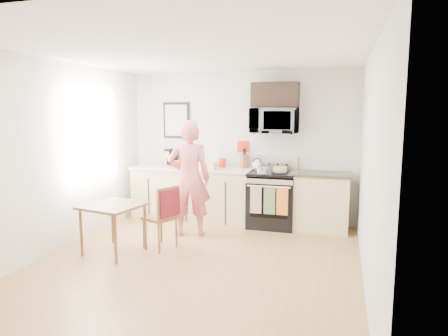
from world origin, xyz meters
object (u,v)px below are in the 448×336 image
(range, at_px, (272,201))
(person, at_px, (189,179))
(dining_table, at_px, (113,210))
(chair, at_px, (166,209))
(microwave, at_px, (274,121))
(cake, at_px, (280,170))

(range, xyz_separation_m, person, (-1.15, -0.84, 0.45))
(person, distance_m, dining_table, 1.28)
(person, relative_size, chair, 1.99)
(person, bearing_deg, microwave, -157.99)
(person, xyz_separation_m, dining_table, (-0.69, -1.03, -0.30))
(microwave, height_order, person, microwave)
(chair, xyz_separation_m, cake, (1.34, 1.49, 0.39))
(range, distance_m, cake, 0.55)
(microwave, bearing_deg, person, -140.58)
(chair, height_order, cake, cake)
(range, distance_m, microwave, 1.33)
(cake, bearing_deg, range, 150.93)
(cake, bearing_deg, person, -149.12)
(person, bearing_deg, cake, -166.53)
(person, distance_m, chair, 0.80)
(range, xyz_separation_m, chair, (-1.21, -1.57, 0.14))
(range, xyz_separation_m, cake, (0.13, -0.07, 0.53))
(chair, bearing_deg, range, 76.09)
(microwave, distance_m, chair, 2.38)
(chair, distance_m, cake, 2.04)
(dining_table, bearing_deg, microwave, 47.02)
(chair, bearing_deg, person, 108.93)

